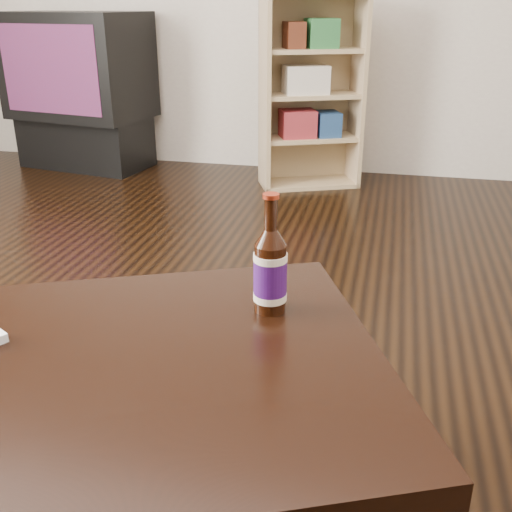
% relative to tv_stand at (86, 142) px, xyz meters
% --- Properties ---
extents(tv_stand, '(0.93, 0.58, 0.35)m').
position_rel_tv_stand_xyz_m(tv_stand, '(0.00, 0.00, 0.00)').
color(tv_stand, black).
rests_on(tv_stand, floor).
extents(tv, '(0.99, 0.71, 0.68)m').
position_rel_tv_stand_xyz_m(tv, '(-0.00, -0.00, 0.51)').
color(tv, black).
rests_on(tv, tv_stand).
extents(bookshelf, '(0.66, 0.49, 1.12)m').
position_rel_tv_stand_xyz_m(bookshelf, '(1.59, -0.11, 0.41)').
color(bookshelf, tan).
rests_on(bookshelf, floor).
extents(coffee_table, '(1.49, 1.21, 0.49)m').
position_rel_tv_stand_xyz_m(coffee_table, '(1.51, -3.06, 0.25)').
color(coffee_table, black).
rests_on(coffee_table, floor).
extents(beer_bottle, '(0.09, 0.09, 0.25)m').
position_rel_tv_stand_xyz_m(beer_bottle, '(1.89, -2.73, 0.40)').
color(beer_bottle, black).
rests_on(beer_bottle, coffee_table).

